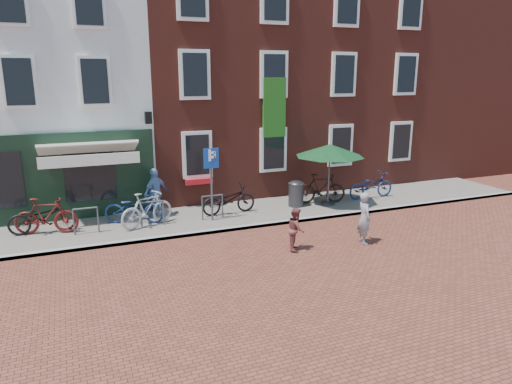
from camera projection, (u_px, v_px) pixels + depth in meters
name	position (u px, v px, depth m)	size (l,w,h in m)	color
ground	(209.00, 234.00, 14.60)	(80.00, 80.00, 0.00)	brown
sidewalk	(224.00, 216.00, 16.29)	(24.00, 3.00, 0.10)	slate
building_stucco	(28.00, 83.00, 17.95)	(8.00, 8.00, 9.00)	silver
building_brick_mid	(204.00, 69.00, 20.37)	(6.00, 8.00, 10.00)	maroon
building_brick_right	(325.00, 70.00, 22.55)	(6.00, 8.00, 10.00)	maroon
filler_right	(431.00, 80.00, 25.04)	(7.00, 8.00, 9.00)	maroon
litter_bin	(296.00, 192.00, 17.20)	(0.55, 0.55, 1.02)	#38383B
parking_sign	(211.00, 171.00, 15.24)	(0.50, 0.07, 2.43)	#4C4C4F
parasol	(330.00, 148.00, 17.04)	(2.54, 2.54, 2.36)	#4C4C4F
woman	(364.00, 218.00, 13.68)	(0.56, 0.37, 1.54)	gray
boy	(296.00, 229.00, 13.21)	(0.59, 0.46, 1.22)	brown
cafe_person	(156.00, 192.00, 15.92)	(0.98, 0.41, 1.67)	#7090C5
bicycle_0	(42.00, 217.00, 14.31)	(0.68, 1.94, 1.02)	black
bicycle_1	(46.00, 216.00, 14.23)	(0.53, 1.88, 1.13)	#571312
bicycle_2	(134.00, 208.00, 15.26)	(0.68, 1.94, 1.02)	navy
bicycle_3	(147.00, 209.00, 14.94)	(0.53, 1.88, 1.13)	#B4B4B7
bicycle_4	(229.00, 200.00, 16.27)	(0.68, 1.94, 1.02)	black
bicycle_5	(321.00, 188.00, 17.60)	(0.53, 1.88, 1.13)	black
bicycle_6	(371.00, 185.00, 18.32)	(0.68, 1.94, 1.02)	navy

